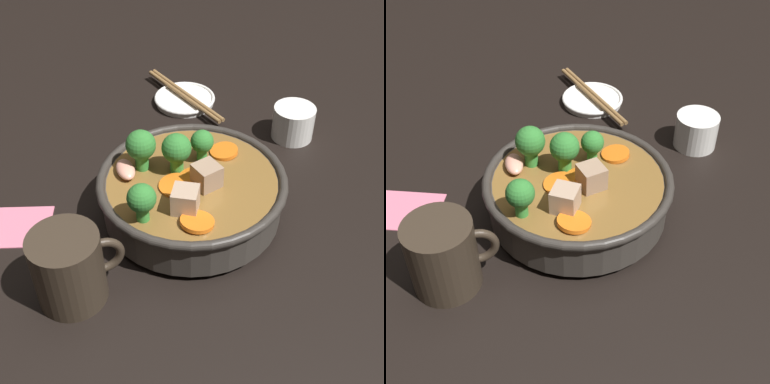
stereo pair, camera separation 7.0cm
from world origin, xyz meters
The scene contains 7 objects.
ground_plane centered at (0.00, 0.00, 0.00)m, with size 3.00×3.00×0.00m, color black.
stirfry_bowl centered at (0.00, 0.00, 0.05)m, with size 0.25×0.25×0.12m.
side_saucer centered at (0.10, 0.27, 0.01)m, with size 0.11×0.11×0.01m.
tea_cup centered at (0.22, 0.11, 0.03)m, with size 0.07×0.07×0.05m.
dark_mug centered at (-0.18, -0.07, 0.05)m, with size 0.11×0.08×0.09m.
napkin centered at (-0.24, 0.07, 0.00)m, with size 0.13×0.11×0.00m.
chopsticks_pair centered at (0.10, 0.27, 0.02)m, with size 0.07×0.20×0.01m.
Camera 1 is at (-0.20, -0.49, 0.51)m, focal length 50.00 mm.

